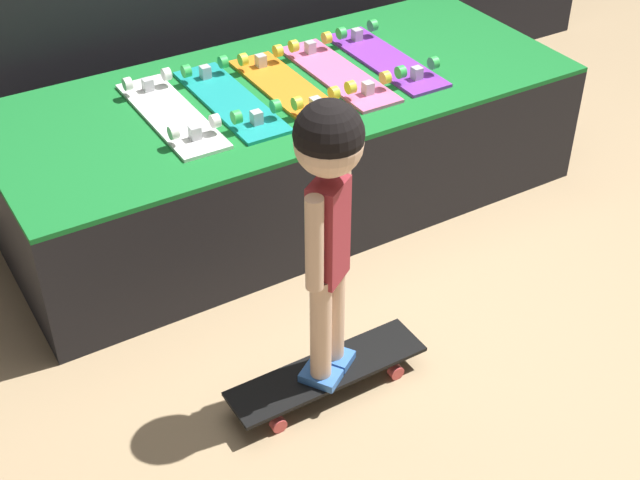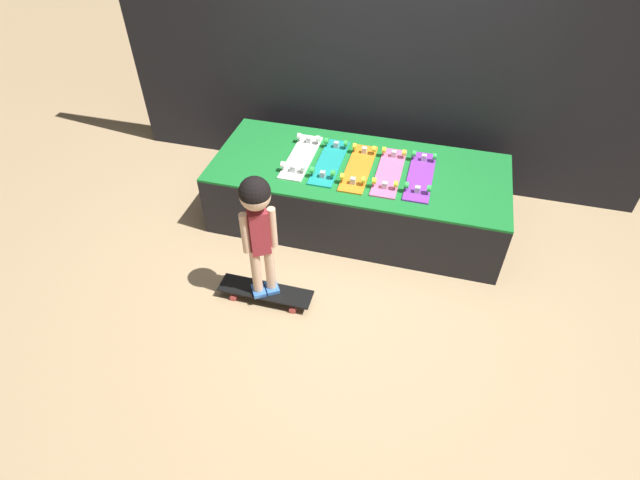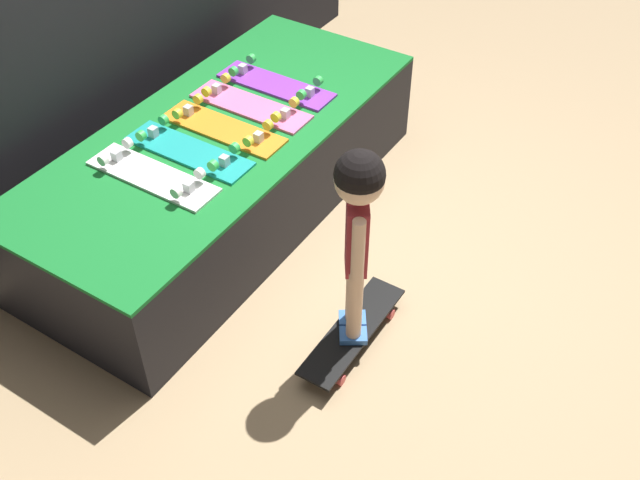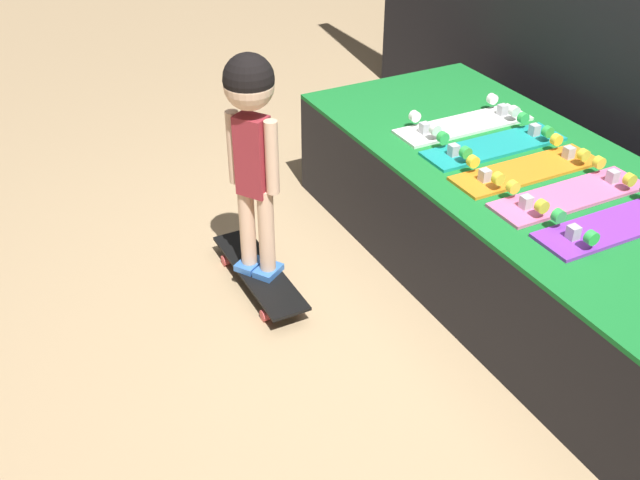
{
  "view_description": "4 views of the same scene",
  "coord_description": "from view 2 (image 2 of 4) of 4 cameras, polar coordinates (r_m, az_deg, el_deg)",
  "views": [
    {
      "loc": [
        -1.6,
        -2.32,
        2.24
      ],
      "look_at": [
        -0.29,
        -0.15,
        0.36
      ],
      "focal_mm": 50.0,
      "sensor_mm": 36.0,
      "label": 1
    },
    {
      "loc": [
        0.58,
        -2.78,
        2.87
      ],
      "look_at": [
        -0.14,
        -0.12,
        0.35
      ],
      "focal_mm": 28.0,
      "sensor_mm": 36.0,
      "label": 2
    },
    {
      "loc": [
        -2.47,
        -1.58,
        2.77
      ],
      "look_at": [
        -0.24,
        -0.16,
        0.33
      ],
      "focal_mm": 42.0,
      "sensor_mm": 36.0,
      "label": 3
    },
    {
      "loc": [
        2.12,
        -1.5,
        2.07
      ],
      "look_at": [
        -0.27,
        -0.27,
        0.3
      ],
      "focal_mm": 42.0,
      "sensor_mm": 36.0,
      "label": 4
    }
  ],
  "objects": [
    {
      "name": "back_wall",
      "position": [
        4.52,
        7.16,
        21.02
      ],
      "size": [
        4.81,
        0.1,
        2.49
      ],
      "color": "black",
      "rests_on": "ground_plane"
    },
    {
      "name": "skateboard_pink_on_rack",
      "position": [
        4.1,
        7.92,
        7.79
      ],
      "size": [
        0.2,
        0.69,
        0.09
      ],
      "color": "pink",
      "rests_on": "display_rack"
    },
    {
      "name": "skateboard_purple_on_rack",
      "position": [
        4.09,
        11.41,
        7.27
      ],
      "size": [
        0.2,
        0.69,
        0.09
      ],
      "color": "purple",
      "rests_on": "display_rack"
    },
    {
      "name": "display_rack",
      "position": [
        4.31,
        4.32,
        5.28
      ],
      "size": [
        2.43,
        1.03,
        0.55
      ],
      "color": "black",
      "rests_on": "ground_plane"
    },
    {
      "name": "skateboard_white_on_rack",
      "position": [
        4.25,
        -2.16,
        9.57
      ],
      "size": [
        0.2,
        0.69,
        0.09
      ],
      "color": "white",
      "rests_on": "display_rack"
    },
    {
      "name": "skateboard_teal_on_rack",
      "position": [
        4.18,
        1.11,
        8.99
      ],
      "size": [
        0.2,
        0.69,
        0.09
      ],
      "color": "teal",
      "rests_on": "display_rack"
    },
    {
      "name": "child",
      "position": [
        3.26,
        -7.17,
        2.62
      ],
      "size": [
        0.23,
        0.21,
        1.01
      ],
      "rotation": [
        0.0,
        0.0,
        0.58
      ],
      "color": "#3870C6",
      "rests_on": "skateboard_on_floor"
    },
    {
      "name": "skateboard_on_floor",
      "position": [
        3.77,
        -6.23,
        -5.91
      ],
      "size": [
        0.71,
        0.18,
        0.09
      ],
      "color": "black",
      "rests_on": "ground_plane"
    },
    {
      "name": "skateboard_orange_on_rack",
      "position": [
        4.12,
        4.44,
        8.3
      ],
      "size": [
        0.2,
        0.69,
        0.09
      ],
      "color": "orange",
      "rests_on": "display_rack"
    },
    {
      "name": "ground_plane",
      "position": [
        4.04,
        2.32,
        -2.95
      ],
      "size": [
        16.0,
        16.0,
        0.0
      ],
      "primitive_type": "plane",
      "color": "tan"
    }
  ]
}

